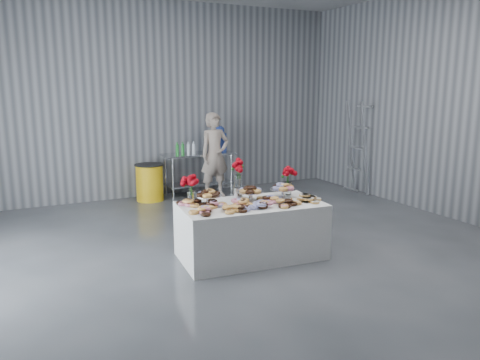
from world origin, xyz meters
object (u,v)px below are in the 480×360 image
object	(u,v)px
person	(215,155)
trash_barrel	(150,182)
stepladder	(358,148)
water_jug	(220,140)
display_table	(251,230)
prep_table	(199,166)

from	to	relation	value
person	trash_barrel	size ratio (longest dim) A/B	2.36
person	stepladder	xyz separation A→B (m)	(2.83, -1.11, 0.11)
water_jug	person	world-z (taller)	person
display_table	stepladder	distance (m)	4.50
trash_barrel	stepladder	world-z (taller)	stepladder
prep_table	stepladder	size ratio (longest dim) A/B	0.76
stepladder	person	bearing A→B (deg)	158.61
display_table	trash_barrel	distance (m)	3.76
person	display_table	bearing A→B (deg)	-110.84
display_table	water_jug	bearing A→B (deg)	72.13
person	stepladder	size ratio (longest dim) A/B	0.88
prep_table	person	bearing A→B (deg)	-50.48
display_table	water_jug	xyz separation A→B (m)	(1.21, 3.76, 0.77)
prep_table	trash_barrel	xyz separation A→B (m)	(-1.07, -0.02, -0.25)
trash_barrel	water_jug	bearing A→B (deg)	0.75
person	trash_barrel	distance (m)	1.44
water_jug	display_table	bearing A→B (deg)	-107.87
prep_table	person	xyz separation A→B (m)	(0.25, -0.30, 0.26)
person	water_jug	bearing A→B (deg)	44.58
trash_barrel	prep_table	bearing A→B (deg)	1.10
prep_table	trash_barrel	world-z (taller)	prep_table
person	stepladder	distance (m)	3.04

